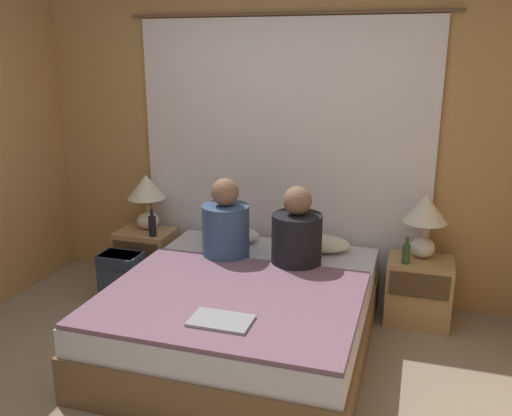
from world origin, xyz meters
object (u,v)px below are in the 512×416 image
bed (244,315)px  lamp_left (147,193)px  laptop_on_bed (221,321)px  pillow_right (319,243)px  nightstand_right (418,291)px  person_right_in_bed (297,235)px  beer_bottle_on_right_stand (406,253)px  beer_bottle_on_left_stand (152,226)px  lamp_right (425,216)px  nightstand_left (147,258)px  person_left_in_bed (226,226)px  backpack_on_floor (122,276)px  pillow_left (230,234)px

bed → lamp_left: (-1.15, 0.82, 0.58)m
laptop_on_bed → pillow_right: bearing=77.8°
bed → lamp_left: 1.53m
nightstand_right → person_right_in_bed: bearing=-158.7°
beer_bottle_on_right_stand → beer_bottle_on_left_stand: bearing=180.0°
nightstand_right → lamp_left: size_ratio=1.04×
bed → lamp_right: (1.15, 0.82, 0.58)m
nightstand_left → laptop_on_bed: size_ratio=1.43×
lamp_left → laptop_on_bed: lamp_left is taller
nightstand_left → bed: bearing=-33.0°
bed → laptop_on_bed: bearing=-83.5°
lamp_right → nightstand_left: bearing=-178.3°
person_left_in_bed → person_right_in_bed: 0.55m
nightstand_left → laptop_on_bed: 1.86m
beer_bottle_on_right_stand → lamp_left: bearing=175.7°
pillow_right → backpack_on_floor: size_ratio=1.14×
person_right_in_bed → backpack_on_floor: 1.52m
lamp_left → person_left_in_bed: 0.97m
lamp_left → pillow_right: size_ratio=0.98×
backpack_on_floor → lamp_left: bearing=87.5°
nightstand_right → laptop_on_bed: bearing=-128.2°
pillow_left → beer_bottle_on_left_stand: 0.66m
lamp_left → lamp_right: (2.30, 0.00, 0.00)m
bed → person_right_in_bed: 0.69m
beer_bottle_on_left_stand → person_left_in_bed: bearing=-18.0°
nightstand_right → lamp_left: lamp_left is taller
person_left_in_bed → lamp_right: bearing=16.0°
lamp_right → person_right_in_bed: person_right_in_bed is taller
lamp_left → beer_bottle_on_left_stand: lamp_left is taller
nightstand_left → beer_bottle_on_left_stand: (0.13, -0.10, 0.34)m
lamp_right → person_left_in_bed: size_ratio=0.78×
backpack_on_floor → beer_bottle_on_right_stand: bearing=7.4°
person_right_in_bed → laptop_on_bed: 1.07m
lamp_right → pillow_right: (-0.78, -0.05, -0.28)m
pillow_left → beer_bottle_on_right_stand: 1.42m
lamp_left → bed: bearing=-35.3°
bed → pillow_left: size_ratio=3.88×
nightstand_right → lamp_left: 2.38m
pillow_right → person_right_in_bed: person_right_in_bed is taller
bed → pillow_left: bearing=115.9°
person_right_in_bed → backpack_on_floor: (-1.44, -0.05, -0.49)m
pillow_right → beer_bottle_on_right_stand: beer_bottle_on_right_stand is taller
pillow_right → laptop_on_bed: pillow_right is taller
pillow_left → laptop_on_bed: bearing=-72.3°
lamp_left → lamp_right: size_ratio=1.00×
lamp_left → backpack_on_floor: size_ratio=1.12×
lamp_right → beer_bottle_on_right_stand: size_ratio=2.38×
backpack_on_floor → pillow_left: bearing=26.9°
person_left_in_bed → person_right_in_bed: person_left_in_bed is taller
pillow_right → person_right_in_bed: size_ratio=0.83×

